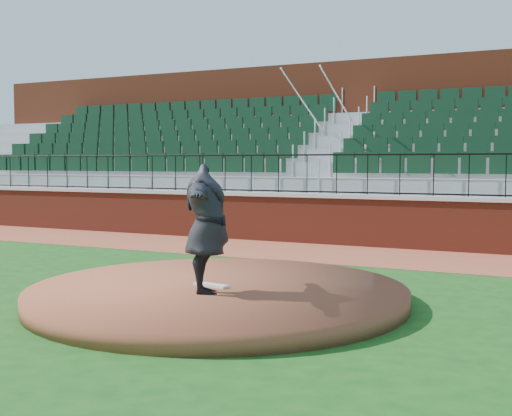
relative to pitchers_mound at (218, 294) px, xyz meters
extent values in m
plane|color=#154714|center=(-0.29, 0.39, -0.12)|extent=(90.00, 90.00, 0.00)
cube|color=brown|center=(-0.29, 5.79, -0.12)|extent=(34.00, 3.20, 0.01)
cube|color=maroon|center=(-0.29, 7.39, 0.47)|extent=(34.00, 0.35, 1.20)
cube|color=#B7B7B7|center=(-0.29, 7.39, 1.12)|extent=(34.00, 0.45, 0.10)
cube|color=maroon|center=(-0.29, 12.91, 2.62)|extent=(34.00, 0.50, 5.50)
cylinder|color=brown|center=(0.00, 0.00, 0.00)|extent=(5.68, 5.68, 0.25)
cube|color=white|center=(-0.08, -0.08, 0.14)|extent=(0.60, 0.25, 0.04)
imported|color=black|center=(0.13, -0.55, 1.05)|extent=(1.62, 2.28, 1.84)
camera|label=1|loc=(4.82, -8.53, 1.99)|focal=46.09mm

